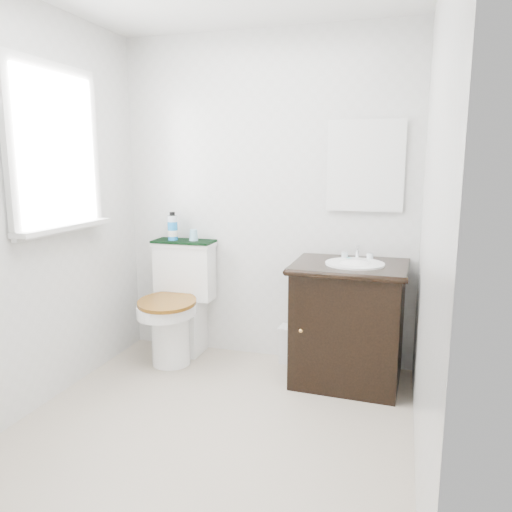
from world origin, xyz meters
The scene contains 14 objects.
floor centered at (0.00, 0.00, 0.00)m, with size 2.40×2.40×0.00m, color #AEA28C.
wall_back centered at (0.00, 1.20, 1.20)m, with size 2.40×2.40×0.00m, color silver.
wall_front centered at (0.00, -1.20, 1.20)m, with size 2.40×2.40×0.00m, color silver.
wall_left centered at (-1.10, 0.00, 1.20)m, with size 2.40×2.40×0.00m, color silver.
wall_right centered at (1.10, 0.00, 1.20)m, with size 2.40×2.40×0.00m, color silver.
window centered at (-1.07, 0.25, 1.55)m, with size 0.02×0.70×0.90m, color white.
mirror centered at (0.71, 1.18, 1.45)m, with size 0.50×0.02×0.60m, color silver.
toilet centered at (-0.62, 0.96, 0.38)m, with size 0.54×0.70×0.87m.
vanity centered at (0.66, 0.90, 0.43)m, with size 0.76×0.65×0.92m.
trash_bin centered at (0.24, 1.10, 0.14)m, with size 0.20×0.16×0.28m.
towel centered at (-0.62, 1.09, 0.88)m, with size 0.46×0.22×0.02m, color black.
mouthwash_bottle centered at (-0.70, 1.08, 0.99)m, with size 0.07×0.07×0.21m.
cup centered at (-0.54, 1.09, 0.93)m, with size 0.07×0.07×0.09m, color #7DB7CD.
soap_bar centered at (0.63, 1.03, 0.83)m, with size 0.06×0.04×0.02m, color teal.
Camera 1 is at (0.98, -2.36, 1.48)m, focal length 35.00 mm.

